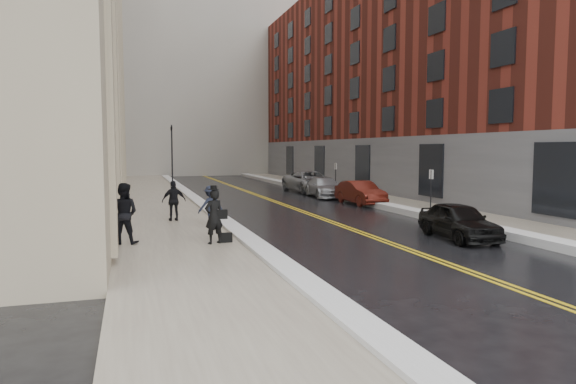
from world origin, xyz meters
TOP-DOWN VIEW (x-y plane):
  - ground at (0.00, 0.00)m, footprint 160.00×160.00m
  - sidewalk_left at (-4.50, 16.00)m, footprint 4.00×64.00m
  - sidewalk_right at (9.00, 16.00)m, footprint 3.00×64.00m
  - lane_stripe_a at (2.38, 16.00)m, footprint 0.12×64.00m
  - lane_stripe_b at (2.62, 16.00)m, footprint 0.12×64.00m
  - snow_ridge_left at (-2.20, 16.00)m, footprint 0.70×60.80m
  - snow_ridge_right at (7.15, 16.00)m, footprint 0.85×60.80m
  - building_right at (17.50, 23.00)m, footprint 14.00×50.00m
  - tower_far_right at (14.00, 66.00)m, footprint 22.00×18.00m
  - traffic_signal at (-2.60, 30.00)m, footprint 0.18×0.15m
  - parking_sign_near at (7.90, 8.00)m, footprint 0.06×0.35m
  - parking_sign_far at (7.90, 20.00)m, footprint 0.06×0.35m
  - car_black at (5.20, 2.00)m, footprint 1.92×4.00m
  - car_maroon at (6.80, 13.58)m, footprint 1.59×4.21m
  - car_silver_near at (6.41, 18.30)m, footprint 2.25×4.74m
  - car_silver_far at (6.80, 22.40)m, footprint 2.98×5.84m
  - pedestrian_main at (-3.40, 2.92)m, footprint 0.75×0.62m
  - pedestrian_a at (-6.20, 3.77)m, footprint 1.16×1.02m
  - pedestrian_b at (-2.91, 6.90)m, footprint 1.14×0.80m
  - pedestrian_c at (-4.20, 8.75)m, footprint 1.05×0.52m

SIDE VIEW (x-z plane):
  - ground at x=0.00m, z-range 0.00..0.00m
  - lane_stripe_a at x=2.38m, z-range 0.00..0.01m
  - lane_stripe_b at x=2.62m, z-range 0.00..0.01m
  - sidewalk_left at x=-4.50m, z-range 0.00..0.15m
  - sidewalk_right at x=9.00m, z-range 0.00..0.15m
  - snow_ridge_left at x=-2.20m, z-range 0.00..0.26m
  - snow_ridge_right at x=7.15m, z-range 0.00..0.30m
  - car_black at x=5.20m, z-range 0.00..1.32m
  - car_silver_near at x=6.41m, z-range 0.00..1.33m
  - car_maroon at x=6.80m, z-range 0.00..1.37m
  - car_silver_far at x=6.80m, z-range 0.00..1.58m
  - pedestrian_b at x=-2.91m, z-range 0.15..1.76m
  - pedestrian_c at x=-4.20m, z-range 0.15..1.87m
  - pedestrian_main at x=-3.40m, z-range 0.15..1.92m
  - pedestrian_a at x=-6.20m, z-range 0.15..2.13m
  - parking_sign_near at x=7.90m, z-range 0.24..2.47m
  - parking_sign_far at x=7.90m, z-range 0.24..2.47m
  - traffic_signal at x=-2.60m, z-range 0.48..5.68m
  - building_right at x=17.50m, z-range 0.00..18.00m
  - tower_far_right at x=14.00m, z-range 0.00..44.00m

